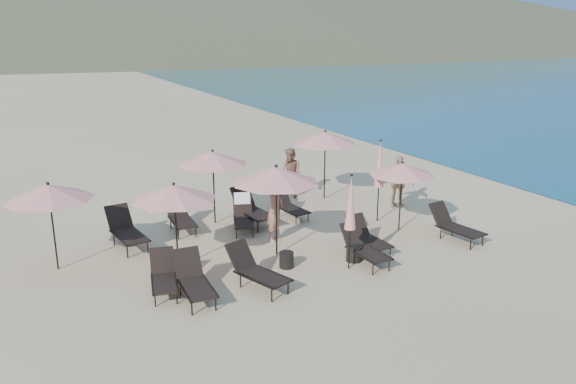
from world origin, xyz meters
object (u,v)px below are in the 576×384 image
umbrella_open_5 (49,192)px  lounger_7 (180,216)px  umbrella_open_2 (402,169)px  umbrella_closed_0 (351,203)px  lounger_5 (455,225)px  side_table_1 (354,254)px  lounger_8 (252,208)px  umbrella_open_1 (276,175)px  lounger_10 (289,206)px  umbrella_closed_1 (380,165)px  lounger_2 (256,270)px  lounger_3 (364,247)px  beachgoer_b (291,173)px  umbrella_open_4 (325,138)px  lounger_6 (126,230)px  side_table_0 (286,260)px  lounger_9 (243,214)px  umbrella_open_0 (174,193)px  beachgoer_a (275,209)px  beachgoer_c (399,182)px  lounger_0 (194,279)px  lounger_4 (367,236)px  umbrella_open_3 (213,158)px  lounger_1 (164,275)px

umbrella_open_5 → lounger_7: bearing=21.4°
umbrella_open_2 → umbrella_closed_0: size_ratio=0.86×
lounger_5 → side_table_1: bearing=171.6°
lounger_8 → umbrella_open_1: size_ratio=0.75×
lounger_10 → umbrella_closed_1: (2.37, -1.56, 1.44)m
lounger_2 → lounger_3: lounger_2 is taller
beachgoer_b → umbrella_open_4: bearing=30.7°
lounger_2 → side_table_1: 2.97m
lounger_3 → umbrella_closed_0: 1.43m
lounger_6 → umbrella_open_1: bearing=-42.4°
side_table_0 → side_table_1: 1.84m
lounger_9 → side_table_1: (1.69, -3.62, -0.26)m
umbrella_closed_0 → umbrella_open_0: bearing=153.3°
beachgoer_a → beachgoer_c: 5.21m
umbrella_open_1 → beachgoer_b: umbrella_open_1 is taller
lounger_5 → umbrella_closed_1: size_ratio=0.67×
lounger_8 → umbrella_open_0: umbrella_open_0 is taller
beachgoer_c → umbrella_open_2: bearing=105.7°
lounger_0 → umbrella_open_0: bearing=88.5°
umbrella_open_2 → lounger_7: bearing=153.8°
lounger_6 → lounger_9: 3.49m
umbrella_closed_0 → lounger_7: bearing=123.0°
lounger_6 → side_table_1: size_ratio=4.45×
lounger_4 → umbrella_open_1: size_ratio=0.62×
lounger_8 → side_table_1: size_ratio=4.46×
lounger_4 → lounger_10: size_ratio=0.99×
umbrella_closed_1 → side_table_1: size_ratio=6.27×
umbrella_open_3 → umbrella_open_5: umbrella_open_3 is taller
umbrella_closed_0 → lounger_1: bearing=170.2°
lounger_9 → lounger_1: bearing=-116.7°
umbrella_open_2 → umbrella_open_3: 5.75m
lounger_3 → beachgoer_a: 2.91m
lounger_3 → lounger_8: lounger_8 is taller
lounger_2 → lounger_4: size_ratio=1.17×
lounger_3 → umbrella_open_4: umbrella_open_4 is taller
lounger_8 → side_table_1: lounger_8 is taller
lounger_4 → lounger_9: 3.98m
lounger_4 → umbrella_open_3: size_ratio=0.65×
lounger_0 → umbrella_open_3: 5.44m
lounger_2 → lounger_4: lounger_2 is taller
lounger_10 → umbrella_open_4: (2.08, 1.35, 1.82)m
umbrella_open_3 → beachgoer_c: umbrella_open_3 is taller
lounger_0 → beachgoer_b: beachgoer_b is taller
lounger_4 → umbrella_closed_1: (1.70, 1.94, 1.44)m
umbrella_open_2 → lounger_9: bearing=152.4°
lounger_5 → umbrella_open_4: (-1.32, 5.27, 1.76)m
lounger_6 → beachgoer_a: bearing=-28.2°
umbrella_open_1 → beachgoer_c: bearing=19.4°
umbrella_open_5 → beachgoer_c: size_ratio=1.29×
umbrella_open_3 → side_table_0: size_ratio=5.69×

